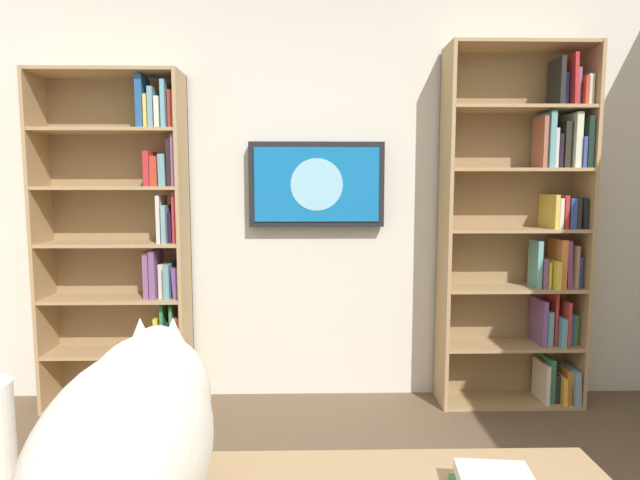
{
  "coord_description": "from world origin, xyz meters",
  "views": [
    {
      "loc": [
        0.03,
        1.09,
        1.38
      ],
      "look_at": [
        -0.01,
        -1.16,
        1.14
      ],
      "focal_mm": 28.94,
      "sensor_mm": 36.0,
      "label": 1
    }
  ],
  "objects_px": {
    "bookshelf_left": "(529,232)",
    "wall_mounted_tv": "(317,185)",
    "bookshelf_right": "(131,242)",
    "cat": "(134,437)"
  },
  "relations": [
    {
      "from": "bookshelf_left",
      "to": "wall_mounted_tv",
      "type": "height_order",
      "value": "bookshelf_left"
    },
    {
      "from": "bookshelf_right",
      "to": "bookshelf_left",
      "type": "bearing_deg",
      "value": 179.95
    },
    {
      "from": "bookshelf_right",
      "to": "wall_mounted_tv",
      "type": "xyz_separation_m",
      "value": [
        -1.14,
        -0.08,
        0.35
      ]
    },
    {
      "from": "wall_mounted_tv",
      "to": "cat",
      "type": "distance_m",
      "value": 2.43
    },
    {
      "from": "cat",
      "to": "bookshelf_right",
      "type": "bearing_deg",
      "value": -71.08
    },
    {
      "from": "bookshelf_right",
      "to": "cat",
      "type": "xyz_separation_m",
      "value": [
        -0.78,
        2.28,
        -0.09
      ]
    },
    {
      "from": "bookshelf_left",
      "to": "wall_mounted_tv",
      "type": "distance_m",
      "value": 1.35
    },
    {
      "from": "bookshelf_left",
      "to": "bookshelf_right",
      "type": "relative_size",
      "value": 1.08
    },
    {
      "from": "bookshelf_left",
      "to": "cat",
      "type": "bearing_deg",
      "value": 53.65
    },
    {
      "from": "wall_mounted_tv",
      "to": "bookshelf_left",
      "type": "bearing_deg",
      "value": 176.35
    }
  ]
}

